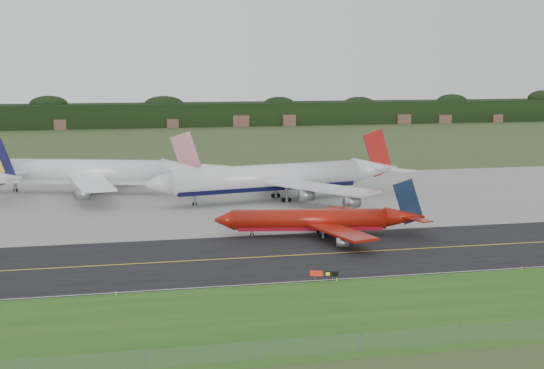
{
  "coord_description": "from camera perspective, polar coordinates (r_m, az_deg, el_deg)",
  "views": [
    {
      "loc": [
        -32.73,
        -125.46,
        32.04
      ],
      "look_at": [
        -1.28,
        22.0,
        8.09
      ],
      "focal_mm": 50.0,
      "sensor_mm": 36.0,
      "label": 1
    }
  ],
  "objects": [
    {
      "name": "taxiway",
      "position": [
        129.81,
        2.96,
        -5.27
      ],
      "size": [
        400.0,
        32.0,
        0.02
      ],
      "primitive_type": "cube",
      "color": "black",
      "rests_on": "ground"
    },
    {
      "name": "grass_verge",
      "position": [
        101.4,
        7.55,
        -9.47
      ],
      "size": [
        400.0,
        30.0,
        0.01
      ],
      "primitive_type": "cube",
      "color": "#25591A",
      "rests_on": "ground"
    },
    {
      "name": "taxiway_centreline",
      "position": [
        129.8,
        2.96,
        -5.26
      ],
      "size": [
        400.0,
        0.4,
        0.0
      ],
      "primitive_type": "cube",
      "color": "gold",
      "rests_on": "taxiway"
    },
    {
      "name": "perimeter_fence",
      "position": [
        89.61,
        10.4,
        -11.33
      ],
      "size": [
        320.0,
        0.1,
        320.0
      ],
      "color": "slate",
      "rests_on": "ground"
    },
    {
      "name": "jet_star_tail",
      "position": [
        195.13,
        -13.53,
        0.89
      ],
      "size": [
        58.97,
        48.19,
        15.82
      ],
      "color": "white",
      "rests_on": "ground"
    },
    {
      "name": "taxiway_edge_line",
      "position": [
        115.43,
        4.96,
        -7.11
      ],
      "size": [
        400.0,
        0.25,
        0.0
      ],
      "primitive_type": "cube",
      "color": "silver",
      "rests_on": "taxiway"
    },
    {
      "name": "edge_marker_left",
      "position": [
        109.67,
        -11.67,
        -8.02
      ],
      "size": [
        0.16,
        0.16,
        0.5
      ],
      "primitive_type": "cylinder",
      "color": "yellow",
      "rests_on": "ground"
    },
    {
      "name": "ground",
      "position": [
        133.56,
        2.52,
        -4.86
      ],
      "size": [
        600.0,
        600.0,
        0.0
      ],
      "primitive_type": "plane",
      "color": "#395226",
      "rests_on": "ground"
    },
    {
      "name": "jet_ba_747",
      "position": [
        179.65,
        0.27,
        0.55
      ],
      "size": [
        64.76,
        52.96,
        16.34
      ],
      "color": "silver",
      "rests_on": "ground"
    },
    {
      "name": "apron",
      "position": [
        182.31,
        -1.51,
        -1.1
      ],
      "size": [
        400.0,
        78.0,
        0.01
      ],
      "primitive_type": "cube",
      "color": "gray",
      "rests_on": "ground"
    },
    {
      "name": "horizon_treeline",
      "position": [
        401.45,
        -7.37,
        5.16
      ],
      "size": [
        700.0,
        25.0,
        12.0
      ],
      "color": "black",
      "rests_on": "ground"
    },
    {
      "name": "jet_red_737",
      "position": [
        143.35,
        3.74,
        -2.69
      ],
      "size": [
        39.92,
        32.19,
        10.8
      ],
      "color": "maroon",
      "rests_on": "ground"
    },
    {
      "name": "taxiway_sign",
      "position": [
        114.52,
        3.94,
        -6.72
      ],
      "size": [
        4.1,
        1.52,
        1.42
      ],
      "color": "slate",
      "rests_on": "ground"
    },
    {
      "name": "edge_marker_right",
      "position": [
        126.31,
        18.28,
        -6.02
      ],
      "size": [
        0.16,
        0.16,
        0.5
      ],
      "primitive_type": "cylinder",
      "color": "yellow",
      "rests_on": "ground"
    },
    {
      "name": "edge_marker_center",
      "position": [
        114.33,
        4.91,
        -7.15
      ],
      "size": [
        0.16,
        0.16,
        0.5
      ],
      "primitive_type": "cylinder",
      "color": "yellow",
      "rests_on": "ground"
    }
  ]
}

